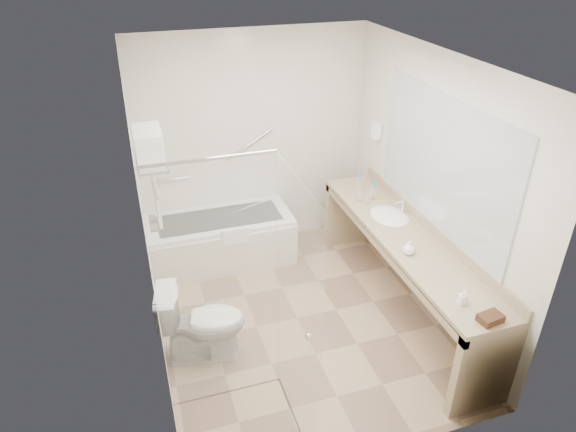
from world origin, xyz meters
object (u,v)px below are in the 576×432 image
object	(u,v)px
vanity_counter	(404,255)
toilet	(202,323)
bathtub	(221,239)
amenity_basket	(490,318)
water_bottle_left	(374,193)

from	to	relation	value
vanity_counter	toilet	distance (m)	1.99
bathtub	amenity_basket	bearing A→B (deg)	-60.15
bathtub	amenity_basket	size ratio (longest dim) A/B	8.99
bathtub	water_bottle_left	size ratio (longest dim) A/B	9.20
vanity_counter	water_bottle_left	xyz separation A→B (m)	(0.03, 0.77, 0.29)
bathtub	toilet	size ratio (longest dim) A/B	2.14
bathtub	toilet	bearing A→B (deg)	-107.29
bathtub	vanity_counter	distance (m)	2.09
bathtub	toilet	distance (m)	1.52
toilet	bathtub	bearing A→B (deg)	-6.85
vanity_counter	water_bottle_left	world-z (taller)	water_bottle_left
toilet	amenity_basket	world-z (taller)	amenity_basket
water_bottle_left	vanity_counter	bearing A→B (deg)	-92.54
bathtub	water_bottle_left	distance (m)	1.80
toilet	water_bottle_left	size ratio (longest dim) A/B	4.29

